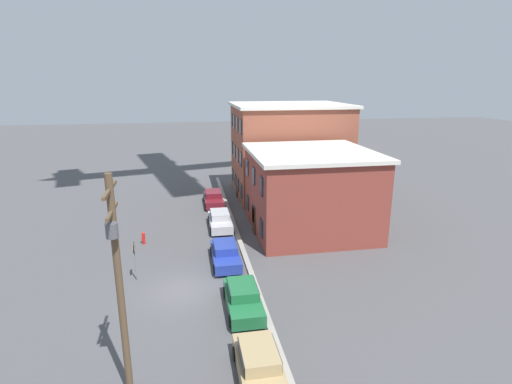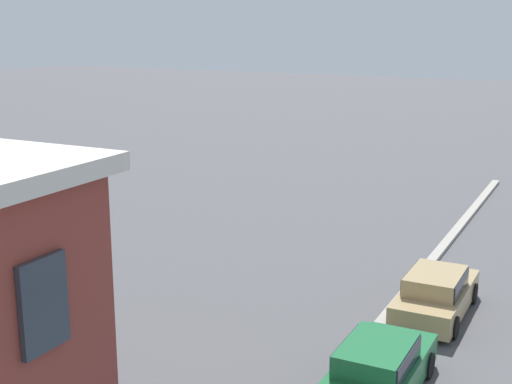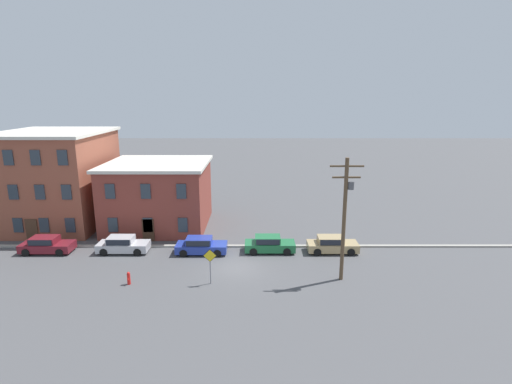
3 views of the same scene
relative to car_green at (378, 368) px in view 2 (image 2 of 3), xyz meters
name	(u,v)px [view 2 (image 2 of 3)]	position (x,y,z in m)	size (l,w,h in m)	color
car_green	(378,368)	(0.00, 0.00, 0.00)	(4.40, 1.92, 1.43)	#1E6638
car_tan	(436,292)	(5.50, -0.10, 0.00)	(4.40, 1.92, 1.43)	tan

